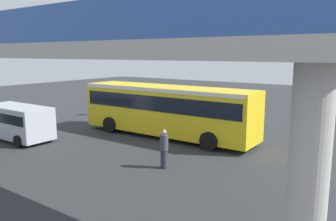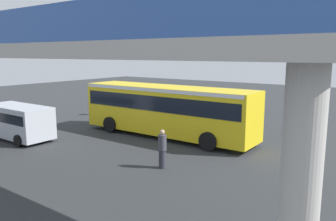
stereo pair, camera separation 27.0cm
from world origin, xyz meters
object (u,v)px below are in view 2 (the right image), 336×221
Objects in this scene: city_bus at (167,107)px; parked_van at (18,120)px; traffic_sign at (115,93)px; pedestrian at (162,149)px.

city_bus reaches higher than parked_van.
traffic_sign reaches higher than parked_van.
city_bus is 8.35m from traffic_sign.
traffic_sign is (11.01, -8.19, 1.00)m from pedestrian.
city_bus is 4.12× the size of traffic_sign.
pedestrian is (-3.34, 4.90, -1.00)m from city_bus.
traffic_sign is (7.68, -3.29, 0.01)m from city_bus.
city_bus reaches higher than pedestrian.
city_bus is 6.44× the size of pedestrian.
traffic_sign reaches higher than pedestrian.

